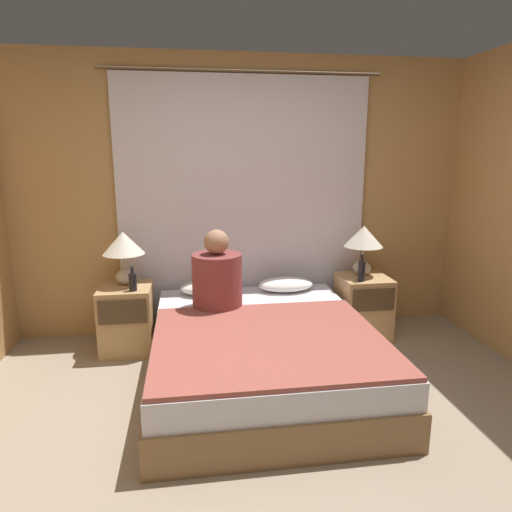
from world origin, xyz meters
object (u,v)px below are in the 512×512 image
person_left_in_bed (217,278)px  pillow_left (209,288)px  lamp_right (363,240)px  bed (262,353)px  beer_bottle_on_right_stand (362,270)px  nightstand_left (127,318)px  pillow_right (286,284)px  lamp_left (124,247)px  beer_bottle_on_left_stand (133,282)px  nightstand_right (363,306)px

person_left_in_bed → pillow_left: bearing=98.1°
lamp_right → bed: bearing=-143.7°
lamp_right → beer_bottle_on_right_stand: 0.31m
nightstand_left → lamp_right: size_ratio=1.24×
pillow_left → beer_bottle_on_right_stand: (1.31, -0.23, 0.17)m
pillow_right → person_left_in_bed: (-0.64, -0.38, 0.19)m
lamp_left → pillow_left: size_ratio=0.91×
nightstand_left → beer_bottle_on_right_stand: size_ratio=2.36×
pillow_right → lamp_left: bearing=-178.6°
lamp_right → person_left_in_bed: bearing=-165.6°
nightstand_left → beer_bottle_on_left_stand: bearing=-56.4°
lamp_right → beer_bottle_on_right_stand: size_ratio=1.90×
person_left_in_bed → beer_bottle_on_right_stand: size_ratio=2.69×
bed → lamp_left: 1.46m
nightstand_left → pillow_left: bearing=8.9°
pillow_left → beer_bottle_on_right_stand: 1.35m
nightstand_left → beer_bottle_on_left_stand: size_ratio=2.81×
bed → nightstand_left: (-1.05, 0.70, 0.07)m
nightstand_left → bed: bearing=-33.5°
pillow_left → nightstand_left: bearing=-171.1°
bed → nightstand_left: bearing=146.5°
lamp_left → lamp_right: bearing=0.0°
lamp_left → pillow_right: 1.45m
bed → nightstand_right: 1.26m
nightstand_right → pillow_right: nightstand_right is taller
nightstand_right → lamp_left: (-2.10, 0.08, 0.60)m
pillow_right → pillow_left: bearing=180.0°
bed → beer_bottle_on_left_stand: size_ratio=9.94×
nightstand_left → lamp_left: (0.00, 0.08, 0.60)m
pillow_right → beer_bottle_on_left_stand: size_ratio=2.47×
nightstand_left → lamp_left: size_ratio=1.24×
bed → beer_bottle_on_right_stand: beer_bottle_on_right_stand is taller
lamp_left → nightstand_right: bearing=-2.1°
lamp_left → pillow_right: (1.40, 0.03, -0.39)m
bed → pillow_left: bearing=113.4°
nightstand_right → person_left_in_bed: person_left_in_bed is taller
nightstand_right → beer_bottle_on_left_stand: size_ratio=2.81×
lamp_right → beer_bottle_on_left_stand: 2.04m
pillow_left → person_left_in_bed: bearing=-81.9°
pillow_right → person_left_in_bed: size_ratio=0.77×
nightstand_left → person_left_in_bed: bearing=-19.7°
pillow_left → pillow_right: size_ratio=1.00×
bed → pillow_right: size_ratio=4.02×
bed → nightstand_right: bearing=33.5°
bed → person_left_in_bed: 0.70m
lamp_left → beer_bottle_on_left_stand: lamp_left is taller
nightstand_right → pillow_left: nightstand_right is taller
person_left_in_bed → lamp_left: bearing=155.5°
lamp_left → lamp_right: (2.10, 0.00, 0.00)m
nightstand_left → person_left_in_bed: (0.76, -0.27, 0.40)m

